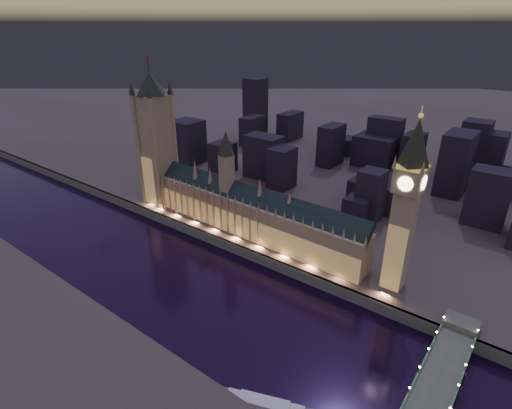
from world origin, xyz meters
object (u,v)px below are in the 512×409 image
Objects in this scene: palace_of_westminster at (246,210)px; westminster_bridge at (435,391)px; victoria_tower at (155,134)px; river_boat at (264,405)px; elizabeth_tower at (408,194)px.

palace_of_westminster reaches higher than westminster_bridge.
victoria_tower reaches higher than westminster_bridge.
victoria_tower is at bearing 165.98° from westminster_bridge.
westminster_bridge is (161.49, -65.19, -20.38)m from palace_of_westminster.
victoria_tower is 2.82× the size of river_boat.
palace_of_westminster is at bearing 158.02° from westminster_bridge.
palace_of_westminster reaches higher than river_boat.
river_boat is at bearing -48.68° from palace_of_westminster.
westminster_bridge is at bearing 39.94° from river_boat.
river_boat is (-60.00, -50.23, -4.43)m from westminster_bridge.
palace_of_westminster is 155.69m from river_boat.
elizabeth_tower is (218.00, -0.00, -0.33)m from victoria_tower.
river_boat is (101.49, -115.43, -24.81)m from palace_of_westminster.
westminster_bridge is (43.76, -65.38, -64.56)m from elizabeth_tower.
palace_of_westminster is at bearing 131.32° from river_boat.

